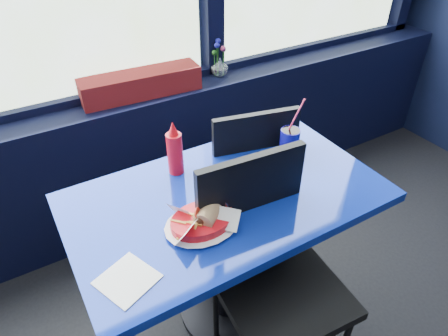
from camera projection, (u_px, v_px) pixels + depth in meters
window_sill at (100, 173)px, 2.22m from camera, size 5.00×0.26×0.80m
near_table at (227, 228)px, 1.64m from camera, size 1.20×0.70×0.75m
chair_near_front at (268, 262)px, 1.50m from camera, size 0.47×0.48×0.97m
chair_near_back at (236, 175)px, 1.98m from camera, size 0.50×0.50×0.92m
planter_box at (141, 84)px, 2.06m from camera, size 0.63×0.19×0.12m
flower_vase at (220, 65)px, 2.27m from camera, size 0.13×0.13×0.21m
food_basket at (203, 219)px, 1.37m from camera, size 0.27×0.27×0.09m
ketchup_bottle at (175, 151)px, 1.58m from camera, size 0.06×0.06×0.24m
soda_cup at (289, 143)px, 1.69m from camera, size 0.08×0.08×0.28m
napkin at (127, 280)px, 1.20m from camera, size 0.20×0.20×0.00m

